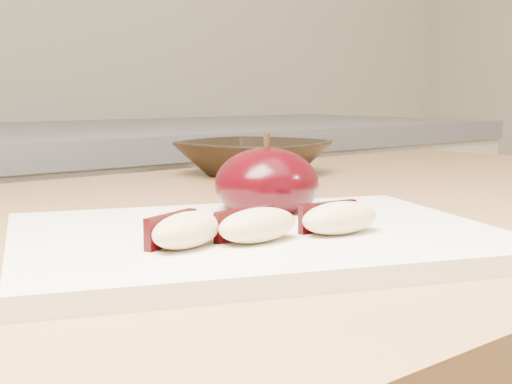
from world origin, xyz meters
TOP-DOWN VIEW (x-y plane):
  - cutting_board at (0.06, 0.38)m, footprint 0.38×0.33m
  - apple_half at (0.11, 0.43)m, footprint 0.09×0.09m
  - apple_wedge_a at (-0.01, 0.36)m, footprint 0.06×0.05m
  - apple_wedge_b at (0.03, 0.35)m, footprint 0.06×0.03m
  - apple_wedge_c at (0.09, 0.34)m, footprint 0.06×0.03m
  - bowl at (0.32, 0.70)m, footprint 0.22×0.22m

SIDE VIEW (x-z plane):
  - cutting_board at x=0.06m, z-range 0.90..0.91m
  - bowl at x=0.32m, z-range 0.90..0.94m
  - apple_wedge_a at x=-0.01m, z-range 0.91..0.93m
  - apple_wedge_b at x=0.03m, z-range 0.91..0.93m
  - apple_wedge_c at x=0.09m, z-range 0.91..0.93m
  - apple_half at x=0.11m, z-range 0.90..0.97m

